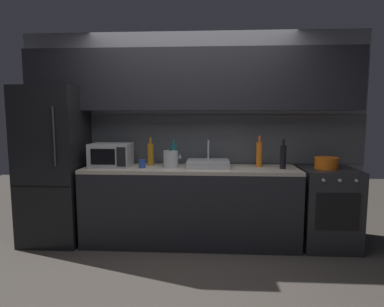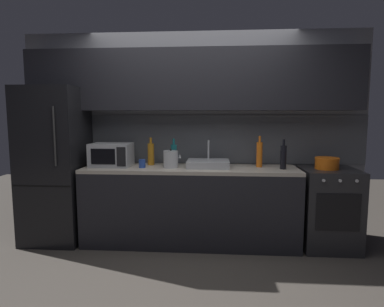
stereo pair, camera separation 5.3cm
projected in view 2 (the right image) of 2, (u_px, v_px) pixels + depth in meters
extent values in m
plane|color=#3D3833|center=(182.00, 281.00, 2.95)|extent=(10.00, 10.00, 0.00)
cube|color=slate|center=(193.00, 135.00, 4.09)|extent=(4.19, 0.10, 2.50)
cube|color=#4C4F54|center=(192.00, 139.00, 4.04)|extent=(4.19, 0.01, 0.60)
cube|color=black|center=(191.00, 80.00, 3.80)|extent=(3.85, 0.34, 0.70)
cube|color=black|center=(190.00, 207.00, 3.79)|extent=(2.45, 0.60, 0.86)
cube|color=#B2A899|center=(190.00, 169.00, 3.74)|extent=(2.45, 0.60, 0.04)
cube|color=black|center=(55.00, 165.00, 3.85)|extent=(0.68, 0.66, 1.82)
cube|color=black|center=(41.00, 186.00, 3.55)|extent=(0.67, 0.00, 0.01)
cylinder|color=#333333|center=(54.00, 136.00, 3.45)|extent=(0.02, 0.02, 0.64)
cube|color=#232326|center=(328.00, 208.00, 3.68)|extent=(0.60, 0.60, 0.90)
cube|color=black|center=(338.00, 212.00, 3.37)|extent=(0.45, 0.01, 0.40)
cylinder|color=#B2B2B7|center=(324.00, 180.00, 3.33)|extent=(0.03, 0.02, 0.03)
cylinder|color=#B2B2B7|center=(340.00, 181.00, 3.32)|extent=(0.03, 0.02, 0.03)
cylinder|color=#B2B2B7|center=(357.00, 181.00, 3.31)|extent=(0.03, 0.02, 0.03)
cube|color=#A8AAAF|center=(112.00, 155.00, 3.81)|extent=(0.46, 0.34, 0.27)
cube|color=black|center=(103.00, 157.00, 3.64)|extent=(0.28, 0.01, 0.18)
cube|color=black|center=(121.00, 157.00, 3.62)|extent=(0.10, 0.01, 0.22)
cube|color=#ADAFB5|center=(208.00, 164.00, 3.75)|extent=(0.48, 0.38, 0.08)
cylinder|color=silver|center=(208.00, 150.00, 3.86)|extent=(0.02, 0.02, 0.22)
cylinder|color=#B7BABF|center=(171.00, 159.00, 3.70)|extent=(0.17, 0.17, 0.19)
sphere|color=black|center=(171.00, 150.00, 3.69)|extent=(0.02, 0.02, 0.02)
cone|color=#B7BABF|center=(180.00, 156.00, 3.69)|extent=(0.03, 0.03, 0.05)
cylinder|color=black|center=(283.00, 157.00, 3.60)|extent=(0.07, 0.07, 0.26)
cylinder|color=black|center=(284.00, 143.00, 3.58)|extent=(0.03, 0.03, 0.07)
cylinder|color=orange|center=(259.00, 155.00, 3.75)|extent=(0.07, 0.07, 0.29)
cylinder|color=orange|center=(260.00, 139.00, 3.73)|extent=(0.03, 0.03, 0.07)
cylinder|color=#19666B|center=(174.00, 155.00, 3.88)|extent=(0.07, 0.07, 0.25)
cylinder|color=#19666B|center=(174.00, 141.00, 3.86)|extent=(0.03, 0.03, 0.07)
cylinder|color=#B27019|center=(151.00, 154.00, 3.90)|extent=(0.08, 0.08, 0.26)
cylinder|color=#B27019|center=(151.00, 140.00, 3.88)|extent=(0.03, 0.03, 0.07)
cylinder|color=#234299|center=(142.00, 164.00, 3.70)|extent=(0.07, 0.07, 0.09)
cylinder|color=orange|center=(327.00, 164.00, 3.62)|extent=(0.26, 0.26, 0.11)
cylinder|color=orange|center=(327.00, 158.00, 3.61)|extent=(0.26, 0.26, 0.02)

